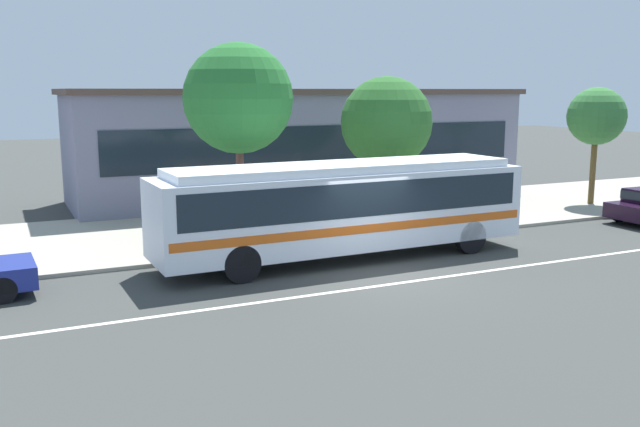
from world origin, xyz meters
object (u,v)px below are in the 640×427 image
Objects in this scene: bus_stop_sign at (424,186)px; street_tree_near_stop at (238,99)px; street_tree_mid_block at (386,123)px; pedestrian_walking_along_curb at (243,214)px; transit_bus at (344,204)px; street_tree_far_end at (597,117)px; pedestrian_waiting_near_sign at (217,213)px.

street_tree_near_stop is (-6.09, 1.49, 2.97)m from bus_stop_sign.
street_tree_mid_block is (0.02, 2.60, 2.05)m from bus_stop_sign.
pedestrian_walking_along_curb is 0.31× the size of street_tree_mid_block.
pedestrian_walking_along_curb is at bearing -161.91° from street_tree_mid_block.
street_tree_far_end is (13.77, 3.77, 2.15)m from transit_bus.
transit_bus is 6.97× the size of pedestrian_waiting_near_sign.
transit_bus is at bearing -153.20° from bus_stop_sign.
street_tree_near_stop reaches higher than street_tree_far_end.
transit_bus is 2.12× the size of street_tree_mid_block.
street_tree_near_stop is at bearing 118.67° from transit_bus.
pedestrian_waiting_near_sign is 0.95m from pedestrian_walking_along_curb.
pedestrian_walking_along_curb is 3.68m from street_tree_near_stop.
pedestrian_waiting_near_sign is 16.84m from street_tree_far_end.
street_tree_near_stop is 1.28× the size of street_tree_far_end.
pedestrian_walking_along_curb is at bearing -49.83° from pedestrian_waiting_near_sign.
pedestrian_waiting_near_sign is at bearing -163.94° from street_tree_near_stop.
transit_bus is at bearing -49.49° from pedestrian_waiting_near_sign.
bus_stop_sign is 3.31m from street_tree_mid_block.
street_tree_mid_block is at bearing 10.28° from street_tree_near_stop.
bus_stop_sign is at bearing -170.08° from street_tree_far_end.
pedestrian_walking_along_curb is at bearing 130.60° from transit_bus.
pedestrian_waiting_near_sign is at bearing 130.17° from pedestrian_walking_along_curb.
street_tree_far_end is at bearing -5.41° from street_tree_mid_block.
pedestrian_waiting_near_sign is 0.68× the size of bus_stop_sign.
street_tree_near_stop is 6.27m from street_tree_mid_block.
street_tree_mid_block is 9.67m from street_tree_far_end.
street_tree_mid_block is at bearing 18.09° from pedestrian_walking_along_curb.
street_tree_far_end is at bearing 15.32° from transit_bus.
transit_bus is 6.81× the size of pedestrian_walking_along_curb.
street_tree_near_stop is at bearing -179.29° from street_tree_far_end.
bus_stop_sign is at bearing -10.04° from pedestrian_waiting_near_sign.
bus_stop_sign is at bearing -90.34° from street_tree_mid_block.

